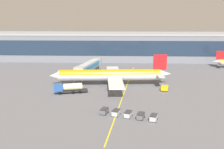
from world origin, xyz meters
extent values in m
plane|color=slate|center=(0.00, 0.00, 0.00)|extent=(700.00, 700.00, 0.00)
cube|color=yellow|center=(3.82, 2.00, 0.00)|extent=(9.12, 79.55, 0.01)
cube|color=slate|center=(-16.57, 63.85, 7.07)|extent=(200.58, 21.36, 14.14)
cube|color=#1E2D42|center=(-16.57, 53.11, 7.78)|extent=(194.57, 0.16, 7.92)
cube|color=#99999E|center=(-16.57, 63.85, 14.64)|extent=(204.60, 21.79, 1.00)
cylinder|color=silver|center=(-1.57, 7.81, 3.74)|extent=(36.87, 6.59, 3.72)
cylinder|color=orange|center=(-1.57, 7.81, 4.07)|extent=(36.13, 6.38, 3.57)
cone|color=silver|center=(-21.16, 6.27, 3.74)|extent=(3.98, 3.81, 3.53)
cone|color=silver|center=(18.20, 9.37, 4.11)|extent=(4.69, 3.50, 3.16)
cube|color=red|center=(16.22, 9.21, 8.38)|extent=(4.84, 0.74, 5.57)
cube|color=silver|center=(16.01, 5.47, 4.29)|extent=(2.46, 6.08, 0.24)
cube|color=silver|center=(15.43, 12.88, 4.29)|extent=(2.46, 6.08, 0.24)
cube|color=silver|center=(0.68, -1.61, 3.46)|extent=(6.00, 15.74, 0.40)
cube|color=silver|center=(-0.83, 17.46, 3.46)|extent=(6.00, 15.74, 0.40)
cylinder|color=#939399|center=(-0.54, 1.08, 2.14)|extent=(3.01, 2.26, 2.04)
cylinder|color=#939399|center=(-1.61, 14.62, 2.14)|extent=(3.01, 2.26, 2.04)
cylinder|color=black|center=(-14.74, 6.77, 0.50)|extent=(1.03, 0.48, 1.00)
cylinder|color=slate|center=(-14.74, 6.77, 1.44)|extent=(0.20, 0.20, 1.88)
cylinder|color=black|center=(0.76, 6.32, 0.50)|extent=(1.03, 0.48, 1.00)
cylinder|color=slate|center=(0.76, 6.32, 1.44)|extent=(0.20, 0.20, 1.88)
cylinder|color=black|center=(0.49, 9.65, 0.50)|extent=(1.03, 0.48, 1.00)
cylinder|color=slate|center=(0.49, 9.65, 1.44)|extent=(0.20, 0.20, 1.88)
cube|color=#B2B7BC|center=(-10.37, 18.78, 5.04)|extent=(7.29, 20.40, 2.80)
cube|color=#2D84C6|center=(-10.32, 18.76, 5.04)|extent=(6.71, 17.27, 1.54)
cube|color=#9EA3A8|center=(-12.54, 8.90, 5.04)|extent=(4.20, 3.90, 2.94)
cylinder|color=#4C4C51|center=(-12.54, 8.90, 1.82)|extent=(0.70, 0.70, 3.64)
cube|color=#262628|center=(-12.54, 8.90, 0.15)|extent=(2.15, 2.15, 0.30)
cylinder|color=gray|center=(-8.19, 28.66, 5.04)|extent=(3.90, 3.90, 3.08)
cylinder|color=gray|center=(-8.19, 28.66, 1.82)|extent=(1.80, 1.80, 3.64)
cube|color=#232326|center=(-13.51, -1.97, 0.75)|extent=(10.31, 4.89, 0.50)
cube|color=#26519E|center=(-17.77, -3.05, 2.00)|extent=(3.33, 3.11, 2.50)
cube|color=black|center=(-18.99, -3.36, 2.50)|extent=(0.72, 2.27, 1.12)
cylinder|color=beige|center=(-13.23, -1.90, 2.10)|extent=(6.36, 3.61, 2.20)
cylinder|color=black|center=(-16.93, -4.06, 0.50)|extent=(1.06, 0.59, 1.00)
cylinder|color=black|center=(-17.52, -1.76, 0.50)|extent=(1.06, 0.59, 1.00)
cylinder|color=black|center=(-12.92, -3.04, 0.50)|extent=(1.06, 0.59, 1.00)
cylinder|color=black|center=(-13.51, -0.74, 0.50)|extent=(1.06, 0.59, 1.00)
cylinder|color=black|center=(-10.89, -2.53, 0.50)|extent=(1.06, 0.59, 1.00)
cylinder|color=black|center=(-11.47, -0.22, 0.50)|extent=(1.06, 0.59, 1.00)
cube|color=yellow|center=(17.12, 2.26, 0.85)|extent=(3.07, 4.21, 1.10)
cube|color=black|center=(17.32, 3.18, 1.04)|extent=(2.31, 1.75, 0.33)
cylinder|color=black|center=(16.40, 3.78, 0.30)|extent=(0.38, 0.64, 0.60)
cylinder|color=black|center=(18.42, 3.33, 0.30)|extent=(0.38, 0.64, 0.60)
cylinder|color=black|center=(15.81, 1.18, 0.30)|extent=(0.38, 0.64, 0.60)
cylinder|color=black|center=(17.83, 0.73, 0.30)|extent=(0.38, 0.64, 0.60)
cube|color=#595B60|center=(-1.77, -20.18, 0.73)|extent=(2.24, 2.94, 1.10)
cube|color=#333338|center=(-1.77, -20.18, 1.43)|extent=(2.28, 3.00, 0.10)
cylinder|color=black|center=(-2.15, -18.96, 0.18)|extent=(0.23, 0.38, 0.36)
cylinder|color=black|center=(-0.73, -19.43, 0.18)|extent=(0.23, 0.38, 0.36)
cylinder|color=black|center=(-2.80, -20.94, 0.18)|extent=(0.23, 0.38, 0.36)
cylinder|color=black|center=(-1.38, -21.41, 0.18)|extent=(0.23, 0.38, 0.36)
cube|color=#B2B7BC|center=(1.27, -21.18, 0.73)|extent=(2.24, 2.94, 1.10)
cube|color=#333338|center=(1.27, -21.18, 1.43)|extent=(2.28, 3.00, 0.10)
cylinder|color=black|center=(0.88, -19.96, 0.18)|extent=(0.23, 0.38, 0.36)
cylinder|color=black|center=(2.31, -20.43, 0.18)|extent=(0.23, 0.38, 0.36)
cylinder|color=black|center=(0.24, -21.94, 0.18)|extent=(0.23, 0.38, 0.36)
cylinder|color=black|center=(1.66, -22.41, 0.18)|extent=(0.23, 0.38, 0.36)
cube|color=#B2B7BC|center=(4.31, -22.18, 0.73)|extent=(2.24, 2.94, 1.10)
cube|color=#333338|center=(4.31, -22.18, 1.43)|extent=(2.28, 3.00, 0.10)
cylinder|color=black|center=(3.92, -20.96, 0.18)|extent=(0.23, 0.38, 0.36)
cylinder|color=black|center=(5.35, -21.43, 0.18)|extent=(0.23, 0.38, 0.36)
cylinder|color=black|center=(3.27, -22.94, 0.18)|extent=(0.23, 0.38, 0.36)
cylinder|color=black|center=(4.70, -23.41, 0.18)|extent=(0.23, 0.38, 0.36)
cube|color=#595B60|center=(7.35, -23.18, 0.73)|extent=(2.24, 2.94, 1.10)
cube|color=#333338|center=(7.35, -23.18, 1.43)|extent=(2.28, 3.00, 0.10)
cylinder|color=black|center=(6.96, -21.96, 0.18)|extent=(0.23, 0.38, 0.36)
cylinder|color=black|center=(8.39, -22.43, 0.18)|extent=(0.23, 0.38, 0.36)
cylinder|color=black|center=(6.31, -23.94, 0.18)|extent=(0.23, 0.38, 0.36)
cylinder|color=black|center=(7.74, -24.41, 0.18)|extent=(0.23, 0.38, 0.36)
cube|color=#B2B7BC|center=(10.39, -24.18, 0.73)|extent=(2.24, 2.94, 1.10)
cube|color=#333338|center=(10.39, -24.18, 1.43)|extent=(2.28, 3.00, 0.10)
cylinder|color=black|center=(10.00, -22.96, 0.18)|extent=(0.23, 0.38, 0.36)
cylinder|color=black|center=(11.43, -23.43, 0.18)|extent=(0.23, 0.38, 0.36)
cylinder|color=black|center=(9.35, -24.94, 0.18)|extent=(0.23, 0.38, 0.36)
cylinder|color=black|center=(10.78, -25.41, 0.18)|extent=(0.23, 0.38, 0.36)
cone|color=#B2B7BC|center=(47.77, 42.53, 2.91)|extent=(3.73, 2.97, 2.36)
cube|color=red|center=(49.35, 42.21, 6.10)|extent=(3.59, 0.97, 4.16)
cube|color=#B2B7BC|center=(50.39, 44.83, 3.05)|extent=(2.30, 4.64, 0.17)
cube|color=#B2B7BC|center=(49.29, 39.39, 3.05)|extent=(2.30, 4.64, 0.17)
camera|label=1|loc=(2.71, -83.99, 24.89)|focal=42.33mm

